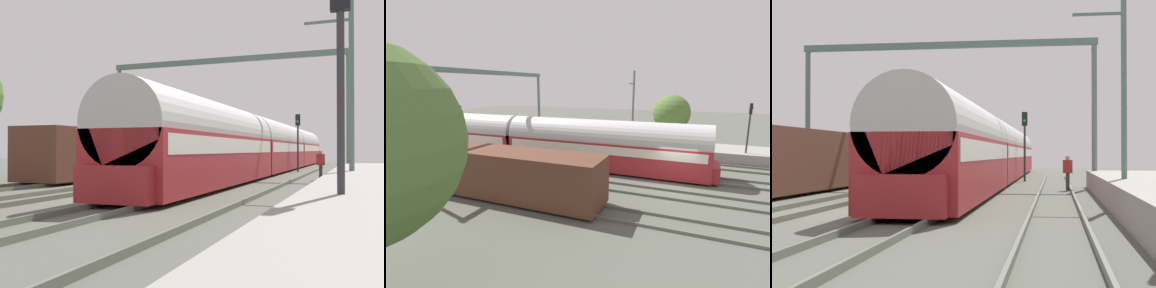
# 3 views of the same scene
# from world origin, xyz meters

# --- Properties ---
(ground) EXTENTS (120.00, 120.00, 0.00)m
(ground) POSITION_xyz_m (0.00, 0.00, 0.00)
(ground) COLOR #54574D
(track_far_west) EXTENTS (1.52, 60.00, 0.16)m
(track_far_west) POSITION_xyz_m (-5.87, 0.00, 0.08)
(track_far_west) COLOR #5F6558
(track_far_west) RESTS_ON ground
(track_west) EXTENTS (1.51, 60.00, 0.16)m
(track_west) POSITION_xyz_m (-1.96, 0.00, 0.08)
(track_west) COLOR #5F6558
(track_west) RESTS_ON ground
(track_east) EXTENTS (1.51, 60.00, 0.16)m
(track_east) POSITION_xyz_m (1.96, 0.00, 0.08)
(track_east) COLOR #5F6558
(track_east) RESTS_ON ground
(track_far_east) EXTENTS (1.52, 60.00, 0.16)m
(track_far_east) POSITION_xyz_m (5.87, 0.00, 0.08)
(track_far_east) COLOR #5F6558
(track_far_east) RESTS_ON ground
(platform) EXTENTS (4.40, 28.00, 0.90)m
(platform) POSITION_xyz_m (9.69, 2.00, 0.45)
(platform) COLOR gray
(platform) RESTS_ON ground
(passenger_train) EXTENTS (2.93, 49.20, 3.82)m
(passenger_train) POSITION_xyz_m (1.96, 22.07, 1.97)
(passenger_train) COLOR maroon
(passenger_train) RESTS_ON ground
(freight_car) EXTENTS (2.80, 13.00, 2.70)m
(freight_car) POSITION_xyz_m (-5.87, 9.83, 1.47)
(freight_car) COLOR #563323
(freight_car) RESTS_ON ground
(person_crossing) EXTENTS (0.47, 0.41, 1.73)m
(person_crossing) POSITION_xyz_m (6.44, 12.54, 1.03)
(person_crossing) COLOR #383838
(person_crossing) RESTS_ON ground
(railway_signal_near) EXTENTS (0.36, 0.30, 5.18)m
(railway_signal_near) POSITION_xyz_m (8.30, -5.17, 3.31)
(railway_signal_near) COLOR #2D2D33
(railway_signal_near) RESTS_ON ground
(railway_signal_far) EXTENTS (0.36, 0.30, 4.52)m
(railway_signal_far) POSITION_xyz_m (3.87, 22.43, 2.92)
(railway_signal_far) COLOR #2D2D33
(railway_signal_far) RESTS_ON ground
(catenary_gantry) EXTENTS (16.14, 0.28, 7.86)m
(catenary_gantry) POSITION_xyz_m (0.00, 15.02, 5.88)
(catenary_gantry) COLOR slate
(catenary_gantry) RESTS_ON ground
(catenary_pole_east_mid) EXTENTS (1.90, 0.20, 8.00)m
(catenary_pole_east_mid) POSITION_xyz_m (8.22, 4.76, 4.15)
(catenary_pole_east_mid) COLOR slate
(catenary_pole_east_mid) RESTS_ON ground
(tree_east_background) EXTENTS (3.99, 3.99, 5.67)m
(tree_east_background) POSITION_xyz_m (13.30, 1.56, 3.67)
(tree_east_background) COLOR #4C3826
(tree_east_background) RESTS_ON ground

